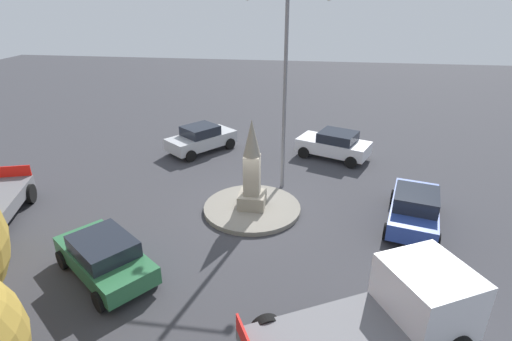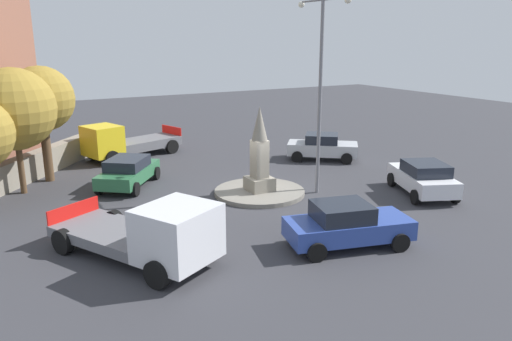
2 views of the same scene
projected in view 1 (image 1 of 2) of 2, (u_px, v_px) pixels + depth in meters
The scene contains 9 objects.
ground_plane at pixel (252, 210), 16.97m from camera, with size 80.00×80.00×0.00m, color #38383D.
traffic_island at pixel (252, 208), 16.93m from camera, with size 4.09×4.09×0.19m, color gray.
monument at pixel (252, 171), 16.22m from camera, with size 1.11×1.11×3.80m.
streetlamp at pixel (285, 75), 16.84m from camera, with size 3.48×0.28×8.82m.
car_white_waiting at pixel (334, 144), 21.98m from camera, with size 4.24×3.14×1.52m.
car_blue_near_island at pixel (415, 208), 15.58m from camera, with size 2.76×4.50×1.55m.
car_silver_passing at pixel (201, 138), 22.91m from camera, with size 3.81×4.18×1.52m.
car_green_parked_left at pixel (104, 256), 12.79m from camera, with size 4.18×3.76×1.41m.
truck_white_approaching at pixel (394, 312), 10.22m from camera, with size 6.20×4.66×2.08m.
Camera 1 is at (2.24, -14.61, 8.50)m, focal length 28.05 mm.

